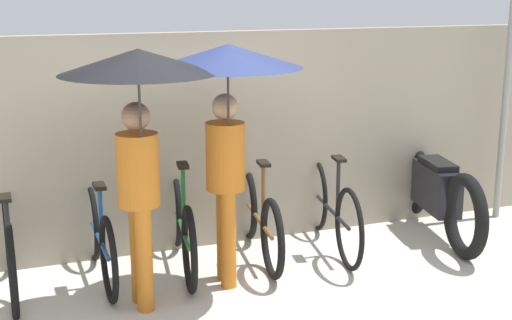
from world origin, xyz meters
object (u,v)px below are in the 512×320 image
(parked_bicycle_1, at_px, (99,238))
(pedestrian_center, at_px, (227,91))
(motorcycle, at_px, (436,192))
(parked_bicycle_2, at_px, (182,225))
(pedestrian_leading, at_px, (138,101))
(parked_bicycle_3, at_px, (259,218))
(parked_bicycle_0, at_px, (9,245))
(parked_bicycle_4, at_px, (331,208))

(parked_bicycle_1, xyz_separation_m, pedestrian_center, (0.96, -0.57, 1.27))
(pedestrian_center, height_order, motorcycle, pedestrian_center)
(parked_bicycle_2, xyz_separation_m, pedestrian_leading, (-0.50, -0.79, 1.26))
(parked_bicycle_3, relative_size, pedestrian_center, 0.85)
(parked_bicycle_0, bearing_deg, motorcycle, -91.16)
(parked_bicycle_2, relative_size, pedestrian_center, 0.90)
(parked_bicycle_1, height_order, parked_bicycle_4, parked_bicycle_1)
(parked_bicycle_2, bearing_deg, pedestrian_center, -149.33)
(parked_bicycle_3, relative_size, parked_bicycle_4, 0.95)
(parked_bicycle_3, relative_size, pedestrian_leading, 0.85)
(parked_bicycle_1, relative_size, pedestrian_leading, 0.83)
(parked_bicycle_0, height_order, parked_bicycle_2, parked_bicycle_0)
(parked_bicycle_2, relative_size, motorcycle, 0.86)
(parked_bicycle_0, distance_m, parked_bicycle_2, 1.45)
(parked_bicycle_4, distance_m, pedestrian_center, 1.83)
(parked_bicycle_1, relative_size, motorcycle, 0.79)
(parked_bicycle_1, distance_m, pedestrian_leading, 1.50)
(parked_bicycle_2, xyz_separation_m, motorcycle, (2.60, -0.06, 0.06))
(pedestrian_center, bearing_deg, parked_bicycle_3, -122.58)
(parked_bicycle_1, bearing_deg, parked_bicycle_4, -90.04)
(motorcycle, bearing_deg, parked_bicycle_4, 100.79)
(parked_bicycle_1, height_order, parked_bicycle_3, parked_bicycle_3)
(pedestrian_center, bearing_deg, parked_bicycle_4, -148.13)
(parked_bicycle_3, bearing_deg, pedestrian_center, 148.12)
(pedestrian_leading, bearing_deg, parked_bicycle_3, -149.63)
(parked_bicycle_0, height_order, pedestrian_leading, pedestrian_leading)
(parked_bicycle_0, xyz_separation_m, parked_bicycle_2, (1.45, -0.01, -0.00))
(parked_bicycle_1, distance_m, motorcycle, 3.33)
(motorcycle, bearing_deg, pedestrian_center, 114.50)
(pedestrian_center, relative_size, motorcycle, 0.95)
(parked_bicycle_2, distance_m, parked_bicycle_3, 0.72)
(pedestrian_leading, bearing_deg, parked_bicycle_2, -124.40)
(parked_bicycle_4, xyz_separation_m, pedestrian_center, (-1.21, -0.55, 1.26))
(parked_bicycle_4, height_order, motorcycle, parked_bicycle_4)
(parked_bicycle_4, bearing_deg, pedestrian_leading, 120.88)
(parked_bicycle_0, xyz_separation_m, pedestrian_center, (1.69, -0.60, 1.26))
(parked_bicycle_4, height_order, pedestrian_leading, pedestrian_leading)
(parked_bicycle_3, relative_size, motorcycle, 0.81)
(parked_bicycle_4, xyz_separation_m, motorcycle, (1.15, -0.02, 0.05))
(pedestrian_leading, relative_size, motorcycle, 0.95)
(parked_bicycle_0, relative_size, parked_bicycle_1, 1.08)
(pedestrian_leading, bearing_deg, motorcycle, -168.82)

